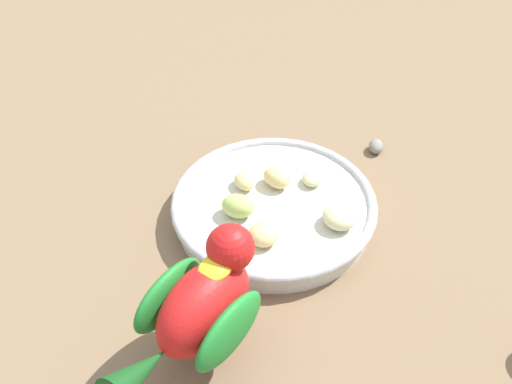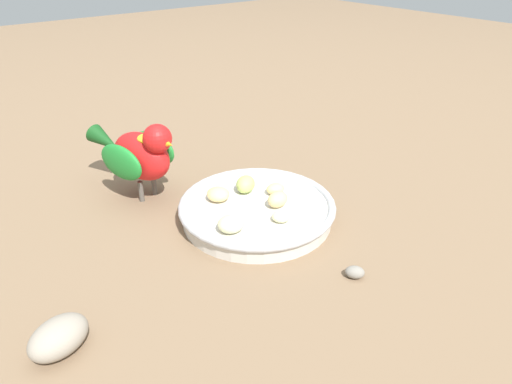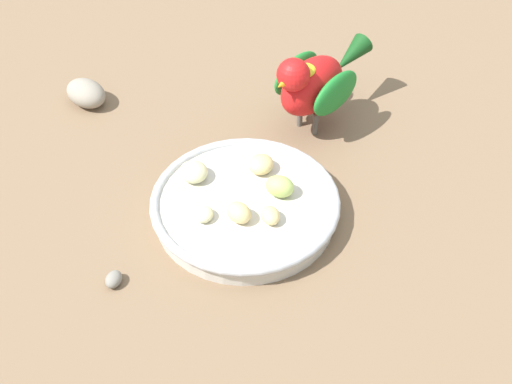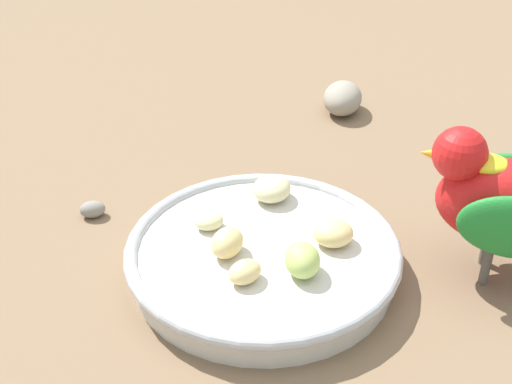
# 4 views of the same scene
# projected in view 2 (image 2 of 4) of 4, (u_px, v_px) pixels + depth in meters

# --- Properties ---
(ground_plane) EXTENTS (4.00, 4.00, 0.00)m
(ground_plane) POSITION_uv_depth(u_px,v_px,m) (253.00, 210.00, 0.73)
(ground_plane) COLOR #7A6047
(feeding_bowl) EXTENTS (0.23, 0.23, 0.03)m
(feeding_bowl) POSITION_uv_depth(u_px,v_px,m) (257.00, 210.00, 0.70)
(feeding_bowl) COLOR beige
(feeding_bowl) RESTS_ON ground_plane
(apple_piece_0) EXTENTS (0.03, 0.03, 0.01)m
(apple_piece_0) POSITION_uv_depth(u_px,v_px,m) (281.00, 217.00, 0.65)
(apple_piece_0) COLOR beige
(apple_piece_0) RESTS_ON feeding_bowl
(apple_piece_1) EXTENTS (0.04, 0.04, 0.02)m
(apple_piece_1) POSITION_uv_depth(u_px,v_px,m) (231.00, 224.00, 0.63)
(apple_piece_1) COLOR beige
(apple_piece_1) RESTS_ON feeding_bowl
(apple_piece_2) EXTENTS (0.04, 0.03, 0.02)m
(apple_piece_2) POSITION_uv_depth(u_px,v_px,m) (278.00, 199.00, 0.68)
(apple_piece_2) COLOR #E5C67F
(apple_piece_2) RESTS_ON feeding_bowl
(apple_piece_3) EXTENTS (0.05, 0.04, 0.03)m
(apple_piece_3) POSITION_uv_depth(u_px,v_px,m) (244.00, 185.00, 0.72)
(apple_piece_3) COLOR #B2CC66
(apple_piece_3) RESTS_ON feeding_bowl
(apple_piece_4) EXTENTS (0.05, 0.05, 0.02)m
(apple_piece_4) POSITION_uv_depth(u_px,v_px,m) (218.00, 194.00, 0.70)
(apple_piece_4) COLOR #E5C67F
(apple_piece_4) RESTS_ON feeding_bowl
(apple_piece_5) EXTENTS (0.03, 0.03, 0.02)m
(apple_piece_5) POSITION_uv_depth(u_px,v_px,m) (275.00, 189.00, 0.72)
(apple_piece_5) COLOR #E5C67F
(apple_piece_5) RESTS_ON feeding_bowl
(parrot) EXTENTS (0.11, 0.19, 0.13)m
(parrot) POSITION_uv_depth(u_px,v_px,m) (140.00, 153.00, 0.73)
(parrot) COLOR #59544C
(parrot) RESTS_ON ground_plane
(rock_large) EXTENTS (0.08, 0.06, 0.04)m
(rock_large) POSITION_uv_depth(u_px,v_px,m) (59.00, 337.00, 0.48)
(rock_large) COLOR gray
(rock_large) RESTS_ON ground_plane
(pebble_0) EXTENTS (0.03, 0.03, 0.02)m
(pebble_0) POSITION_uv_depth(u_px,v_px,m) (357.00, 271.00, 0.59)
(pebble_0) COLOR gray
(pebble_0) RESTS_ON ground_plane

